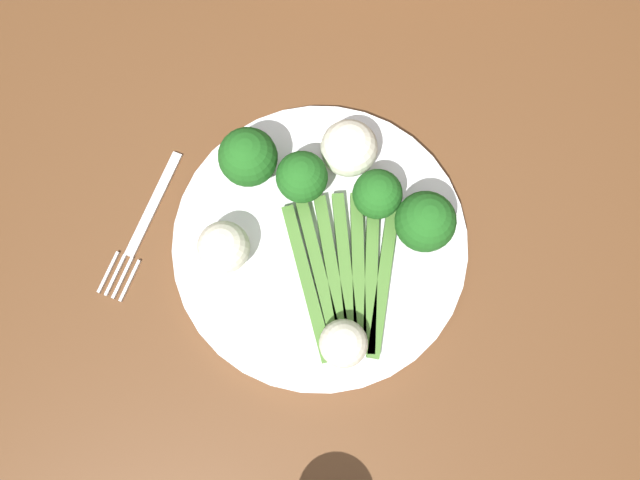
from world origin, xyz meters
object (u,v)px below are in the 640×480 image
(broccoli_near_center, at_px, (248,158))
(broccoli_right, at_px, (425,222))
(cauliflower_near_fork, at_px, (344,343))
(plate, at_px, (320,243))
(cauliflower_back, at_px, (224,247))
(broccoli_left, at_px, (302,177))
(cauliflower_mid, at_px, (349,148))
(asparagus_bundle, at_px, (346,275))
(broccoli_back_right, at_px, (377,194))
(dining_table, at_px, (310,303))
(fork, at_px, (143,226))

(broccoli_near_center, relative_size, broccoli_right, 1.00)
(cauliflower_near_fork, bearing_deg, broccoli_near_center, -55.50)
(plate, xyz_separation_m, broccoli_right, (-0.10, -0.02, 0.05))
(broccoli_near_center, xyz_separation_m, broccoli_right, (-0.18, 0.04, 0.00))
(broccoli_near_center, distance_m, cauliflower_back, 0.09)
(broccoli_right, height_order, cauliflower_back, broccoli_right)
(broccoli_left, relative_size, cauliflower_mid, 1.09)
(asparagus_bundle, bearing_deg, broccoli_right, -64.38)
(broccoli_right, bearing_deg, broccoli_back_right, -26.94)
(dining_table, height_order, asparagus_bundle, asparagus_bundle)
(dining_table, distance_m, cauliflower_mid, 0.21)
(broccoli_back_right, bearing_deg, dining_table, 57.16)
(plate, relative_size, asparagus_bundle, 1.74)
(broccoli_right, bearing_deg, cauliflower_back, 13.30)
(broccoli_left, relative_size, broccoli_near_center, 0.88)
(asparagus_bundle, bearing_deg, broccoli_back_right, -27.50)
(asparagus_bundle, bearing_deg, broccoli_near_center, 35.85)
(cauliflower_mid, bearing_deg, cauliflower_near_fork, 95.02)
(broccoli_back_right, xyz_separation_m, cauliflower_back, (0.14, 0.07, -0.01))
(cauliflower_mid, relative_size, cauliflower_near_fork, 1.26)
(cauliflower_mid, xyz_separation_m, cauliflower_back, (0.11, 0.11, -0.00))
(cauliflower_mid, relative_size, cauliflower_back, 1.13)
(broccoli_near_center, bearing_deg, cauliflower_near_fork, 124.50)
(plate, xyz_separation_m, broccoli_back_right, (-0.05, -0.04, 0.04))
(cauliflower_mid, distance_m, fork, 0.23)
(dining_table, relative_size, plate, 4.23)
(broccoli_right, distance_m, fork, 0.29)
(cauliflower_back, xyz_separation_m, fork, (0.09, -0.02, -0.04))
(broccoli_left, distance_m, broccoli_near_center, 0.06)
(broccoli_left, distance_m, broccoli_back_right, 0.07)
(asparagus_bundle, distance_m, broccoli_left, 0.10)
(cauliflower_back, bearing_deg, broccoli_back_right, -154.08)
(cauliflower_mid, bearing_deg, cauliflower_back, 46.75)
(plate, height_order, cauliflower_back, cauliflower_back)
(plate, height_order, fork, plate)
(broccoli_near_center, xyz_separation_m, cauliflower_mid, (-0.10, -0.03, -0.01))
(cauliflower_mid, distance_m, cauliflower_back, 0.16)
(broccoli_back_right, distance_m, fork, 0.24)
(plate, distance_m, cauliflower_back, 0.10)
(dining_table, height_order, plate, plate)
(dining_table, height_order, broccoli_left, broccoli_left)
(plate, bearing_deg, broccoli_back_right, -138.39)
(asparagus_bundle, distance_m, fork, 0.22)
(broccoli_near_center, height_order, cauliflower_back, broccoli_near_center)
(dining_table, bearing_deg, broccoli_right, -148.10)
(cauliflower_mid, xyz_separation_m, fork, (0.20, 0.09, -0.04))
(asparagus_bundle, distance_m, cauliflower_back, 0.12)
(asparagus_bundle, xyz_separation_m, cauliflower_near_fork, (-0.01, 0.07, 0.02))
(dining_table, relative_size, broccoli_back_right, 21.11)
(dining_table, xyz_separation_m, cauliflower_mid, (-0.02, -0.13, 0.16))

